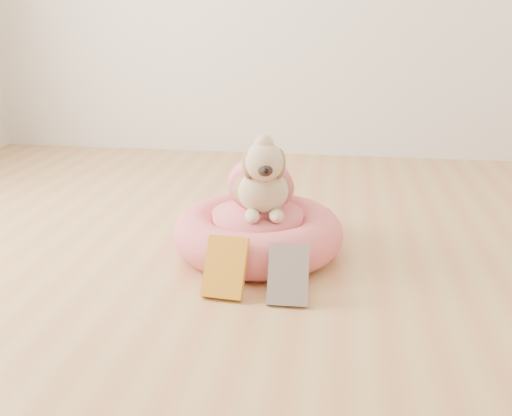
# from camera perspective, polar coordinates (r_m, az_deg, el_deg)

# --- Properties ---
(floor) EXTENTS (4.50, 4.50, 0.00)m
(floor) POSITION_cam_1_polar(r_m,az_deg,el_deg) (1.80, -5.25, -10.85)
(floor) COLOR tan
(floor) RESTS_ON ground
(pet_bed) EXTENTS (0.66, 0.66, 0.17)m
(pet_bed) POSITION_cam_1_polar(r_m,az_deg,el_deg) (2.23, 0.19, -2.49)
(pet_bed) COLOR #DE575E
(pet_bed) RESTS_ON floor
(dog) EXTENTS (0.39, 0.50, 0.33)m
(dog) POSITION_cam_1_polar(r_m,az_deg,el_deg) (2.18, 0.55, 3.94)
(dog) COLOR brown
(dog) RESTS_ON pet_bed
(book_yellow) EXTENTS (0.15, 0.14, 0.19)m
(book_yellow) POSITION_cam_1_polar(r_m,az_deg,el_deg) (1.90, -3.09, -5.94)
(book_yellow) COLOR gold
(book_yellow) RESTS_ON floor
(book_white) EXTENTS (0.14, 0.13, 0.18)m
(book_white) POSITION_cam_1_polar(r_m,az_deg,el_deg) (1.86, 3.25, -6.66)
(book_white) COLOR silver
(book_white) RESTS_ON floor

